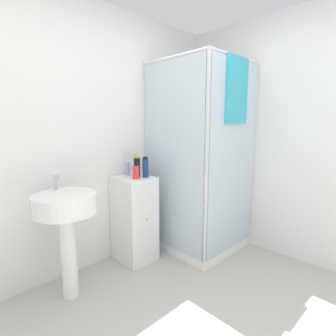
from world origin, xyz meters
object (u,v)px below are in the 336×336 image
object	(u,v)px
soap_dispenser	(136,172)
shampoo_bottle_blue	(145,167)
sink	(66,216)
lotion_bottle_white	(127,169)
shampoo_bottle_tall_black	(137,166)

from	to	relation	value
soap_dispenser	shampoo_bottle_blue	xyz separation A→B (m)	(0.11, -0.01, 0.03)
soap_dispenser	shampoo_bottle_blue	bearing A→B (deg)	-3.43
sink	lotion_bottle_white	distance (m)	0.83
sink	shampoo_bottle_blue	world-z (taller)	shampoo_bottle_blue
lotion_bottle_white	sink	bearing A→B (deg)	-162.58
soap_dispenser	lotion_bottle_white	bearing A→B (deg)	79.83
sink	shampoo_bottle_blue	distance (m)	0.89
shampoo_bottle_tall_black	soap_dispenser	bearing A→B (deg)	-133.82
shampoo_bottle_tall_black	lotion_bottle_white	size ratio (longest dim) A/B	1.30
soap_dispenser	lotion_bottle_white	world-z (taller)	lotion_bottle_white
shampoo_bottle_blue	lotion_bottle_white	bearing A→B (deg)	112.05
soap_dispenser	shampoo_bottle_blue	distance (m)	0.12
shampoo_bottle_tall_black	sink	bearing A→B (deg)	-171.31
soap_dispenser	shampoo_bottle_blue	world-z (taller)	shampoo_bottle_blue
shampoo_bottle_tall_black	shampoo_bottle_blue	bearing A→B (deg)	-61.55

